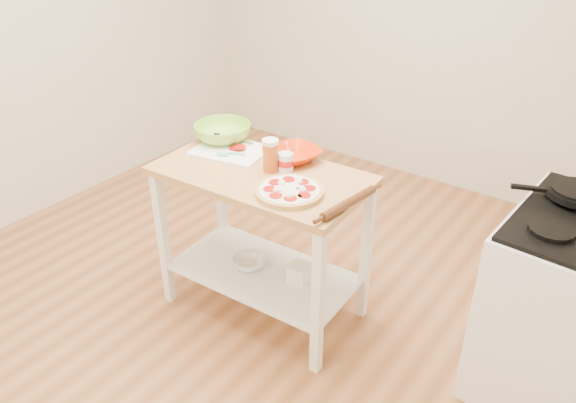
% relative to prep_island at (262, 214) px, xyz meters
% --- Properties ---
extents(room_shell, '(4.04, 4.54, 2.74)m').
position_rel_prep_island_xyz_m(room_shell, '(-0.10, -0.11, 0.70)').
color(room_shell, '#A3673C').
rests_on(room_shell, ground).
extents(prep_island, '(1.15, 0.66, 0.90)m').
position_rel_prep_island_xyz_m(prep_island, '(0.00, 0.00, 0.00)').
color(prep_island, tan).
rests_on(prep_island, ground).
extents(gas_stove, '(0.74, 0.85, 1.11)m').
position_rel_prep_island_xyz_m(gas_stove, '(1.54, 0.40, -0.17)').
color(gas_stove, white).
rests_on(gas_stove, ground).
extents(skillet, '(0.40, 0.27, 0.03)m').
position_rel_prep_island_xyz_m(skillet, '(1.39, 0.56, 0.33)').
color(skillet, black).
rests_on(skillet, gas_stove).
extents(pizza, '(0.34, 0.34, 0.05)m').
position_rel_prep_island_xyz_m(pizza, '(0.26, -0.10, 0.27)').
color(pizza, tan).
rests_on(pizza, prep_island).
extents(cutting_board, '(0.45, 0.37, 0.04)m').
position_rel_prep_island_xyz_m(cutting_board, '(-0.30, 0.11, 0.26)').
color(cutting_board, white).
rests_on(cutting_board, prep_island).
extents(spatula, '(0.14, 0.11, 0.01)m').
position_rel_prep_island_xyz_m(spatula, '(-0.25, 0.04, 0.27)').
color(spatula, '#43ABA7').
rests_on(spatula, cutting_board).
extents(knife, '(0.27, 0.05, 0.01)m').
position_rel_prep_island_xyz_m(knife, '(-0.41, 0.21, 0.27)').
color(knife, silver).
rests_on(knife, cutting_board).
extents(orange_bowl, '(0.34, 0.34, 0.07)m').
position_rel_prep_island_xyz_m(orange_bowl, '(0.06, 0.22, 0.29)').
color(orange_bowl, red).
rests_on(orange_bowl, prep_island).
extents(green_bowl, '(0.40, 0.40, 0.10)m').
position_rel_prep_island_xyz_m(green_bowl, '(-0.43, 0.19, 0.30)').
color(green_bowl, '#86C834').
rests_on(green_bowl, prep_island).
extents(beer_pint, '(0.09, 0.09, 0.17)m').
position_rel_prep_island_xyz_m(beer_pint, '(0.03, 0.04, 0.34)').
color(beer_pint, '#AB4D15').
rests_on(beer_pint, prep_island).
extents(yogurt_tub, '(0.08, 0.08, 0.17)m').
position_rel_prep_island_xyz_m(yogurt_tub, '(0.10, 0.09, 0.30)').
color(yogurt_tub, white).
rests_on(yogurt_tub, prep_island).
extents(rolling_pin, '(0.09, 0.37, 0.04)m').
position_rel_prep_island_xyz_m(rolling_pin, '(0.56, -0.04, 0.28)').
color(rolling_pin, '#532C13').
rests_on(rolling_pin, prep_island).
extents(shelf_glass_bowl, '(0.20, 0.20, 0.06)m').
position_rel_prep_island_xyz_m(shelf_glass_bowl, '(-0.09, -0.02, -0.36)').
color(shelf_glass_bowl, silver).
rests_on(shelf_glass_bowl, prep_island).
extents(shelf_bin, '(0.11, 0.11, 0.11)m').
position_rel_prep_island_xyz_m(shelf_bin, '(0.22, 0.05, -0.33)').
color(shelf_bin, white).
rests_on(shelf_bin, prep_island).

